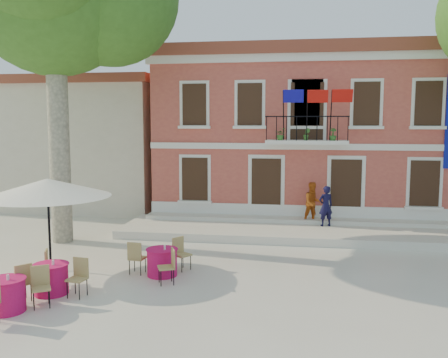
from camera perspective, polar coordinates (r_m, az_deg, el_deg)
ground at (r=15.15m, az=1.54°, el=-9.97°), size 90.00×90.00×0.00m
main_building at (r=24.38m, az=9.37°, el=5.29°), size 13.50×9.59×7.50m
neighbor_west at (r=27.85m, az=-15.11°, el=4.16°), size 9.40×9.40×6.40m
terrace at (r=19.25m, az=9.23°, el=-5.97°), size 14.00×3.40×0.30m
patio_umbrella at (r=15.26m, az=-19.52°, el=-0.98°), size 3.61×3.61×2.68m
pedestrian_navy at (r=19.55m, az=11.55°, el=-3.04°), size 0.67×0.57×1.56m
pedestrian_orange at (r=19.97m, az=10.14°, el=-2.70°), size 0.95×0.84×1.63m
cafe_table_0 at (r=13.49m, az=-19.16°, el=-10.56°), size 1.74×1.85×0.95m
cafe_table_1 at (r=14.30m, az=-7.10°, el=-9.25°), size 1.70×1.86×0.95m
cafe_table_2 at (r=12.67m, az=-23.64°, el=-11.90°), size 1.87×1.65×0.95m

